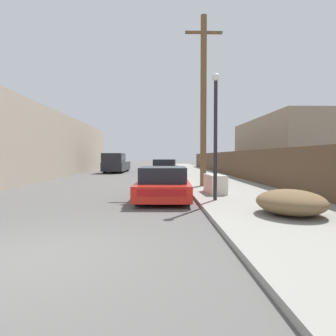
% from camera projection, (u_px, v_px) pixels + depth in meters
% --- Properties ---
extents(ground_plane, '(220.00, 220.00, 0.00)m').
position_uv_depth(ground_plane, '(28.00, 260.00, 4.46)').
color(ground_plane, '#595654').
extents(sidewalk_curb, '(4.20, 63.00, 0.12)m').
position_uv_depth(sidewalk_curb, '(195.00, 172.00, 28.08)').
color(sidewalk_curb, gray).
rests_on(sidewalk_curb, ground).
extents(discarded_fridge, '(0.68, 1.67, 0.74)m').
position_uv_depth(discarded_fridge, '(215.00, 184.00, 11.78)').
color(discarded_fridge, silver).
rests_on(discarded_fridge, sidewalk_curb).
extents(parked_sports_car_red, '(2.00, 4.72, 1.18)m').
position_uv_depth(parked_sports_car_red, '(164.00, 184.00, 10.89)').
color(parked_sports_car_red, red).
rests_on(parked_sports_car_red, ground).
extents(car_parked_mid, '(2.21, 4.17, 1.34)m').
position_uv_depth(car_parked_mid, '(165.00, 169.00, 22.71)').
color(car_parked_mid, '#5B1E19').
rests_on(car_parked_mid, ground).
extents(pickup_truck, '(2.10, 5.84, 1.86)m').
position_uv_depth(pickup_truck, '(116.00, 163.00, 28.86)').
color(pickup_truck, '#232328').
rests_on(pickup_truck, ground).
extents(utility_pole, '(1.80, 0.30, 8.22)m').
position_uv_depth(utility_pole, '(203.00, 99.00, 14.51)').
color(utility_pole, brown).
rests_on(utility_pole, sidewalk_curb).
extents(street_lamp, '(0.26, 0.26, 4.13)m').
position_uv_depth(street_lamp, '(216.00, 126.00, 9.74)').
color(street_lamp, '#232326').
rests_on(street_lamp, sidewalk_curb).
extents(brush_pile, '(1.62, 1.95, 0.62)m').
position_uv_depth(brush_pile, '(291.00, 202.00, 7.37)').
color(brush_pile, brown).
rests_on(brush_pile, sidewalk_curb).
extents(wooden_fence, '(0.08, 37.58, 1.80)m').
position_uv_depth(wooden_fence, '(224.00, 163.00, 24.47)').
color(wooden_fence, brown).
rests_on(wooden_fence, sidewalk_curb).
extents(building_left_block, '(7.00, 26.88, 4.78)m').
position_uv_depth(building_left_block, '(31.00, 146.00, 24.85)').
color(building_left_block, tan).
rests_on(building_left_block, ground).
extents(building_right_house, '(6.00, 12.83, 4.61)m').
position_uv_depth(building_right_house, '(290.00, 147.00, 24.56)').
color(building_right_house, gray).
rests_on(building_right_house, ground).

